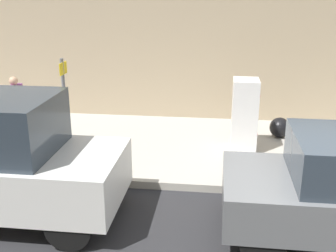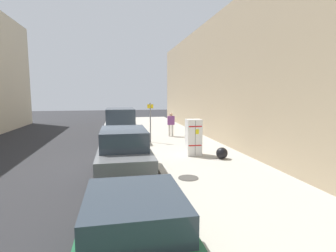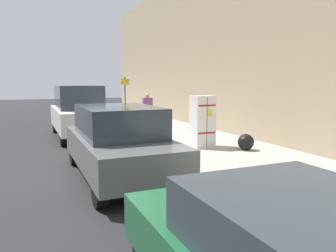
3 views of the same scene
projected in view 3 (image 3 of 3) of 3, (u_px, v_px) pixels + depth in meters
The scene contains 10 objects.
ground_plane at pixel (92, 170), 8.69m from camera, with size 80.00×80.00×0.00m, color #28282B.
sidewalk_slab at pixel (221, 154), 10.25m from camera, with size 4.48×44.00×0.16m, color #B2ADA0.
building_facade_near at pixel (305, 34), 11.00m from camera, with size 1.93×39.60×7.84m, color tan.
discarded_refrigerator at pixel (202, 122), 10.80m from camera, with size 0.70×0.59×1.71m.
manhole_cover at pixel (228, 177), 7.44m from camera, with size 0.70×0.70×0.02m, color #47443F.
street_sign_post at pixel (125, 102), 13.51m from camera, with size 0.36×0.07×2.36m.
trash_bag at pixel (246, 142), 10.40m from camera, with size 0.52×0.52×0.52m, color black.
pedestrian_walking_far at pixel (148, 107), 15.98m from camera, with size 0.47×0.22×1.61m.
parked_van_white at pixel (79, 112), 13.70m from camera, with size 1.92×4.86×2.17m.
parked_suv_gray at pixel (119, 141), 7.85m from camera, with size 1.91×4.62×1.74m.
Camera 3 is at (1.50, 8.56, 2.30)m, focal length 35.00 mm.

